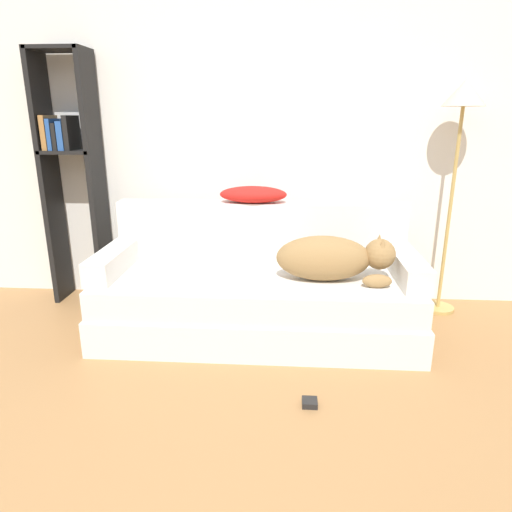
{
  "coord_description": "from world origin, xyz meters",
  "views": [
    {
      "loc": [
        0.41,
        -0.82,
        1.34
      ],
      "look_at": [
        0.23,
        1.75,
        0.55
      ],
      "focal_mm": 32.0,
      "sensor_mm": 36.0,
      "label": 1
    }
  ],
  "objects_px": {
    "dog": "(332,258)",
    "laptop": "(232,274)",
    "bookshelf": "(71,167)",
    "power_adapter": "(310,403)",
    "couch": "(257,305)",
    "floor_lamp": "(461,121)",
    "throw_pillow": "(253,194)"
  },
  "relations": [
    {
      "from": "couch",
      "to": "floor_lamp",
      "type": "height_order",
      "value": "floor_lamp"
    },
    {
      "from": "laptop",
      "to": "floor_lamp",
      "type": "bearing_deg",
      "value": 10.3
    },
    {
      "from": "power_adapter",
      "to": "floor_lamp",
      "type": "bearing_deg",
      "value": 51.36
    },
    {
      "from": "dog",
      "to": "throw_pillow",
      "type": "height_order",
      "value": "throw_pillow"
    },
    {
      "from": "bookshelf",
      "to": "dog",
      "type": "bearing_deg",
      "value": -17.61
    },
    {
      "from": "laptop",
      "to": "dog",
      "type": "bearing_deg",
      "value": -11.99
    },
    {
      "from": "couch",
      "to": "throw_pillow",
      "type": "height_order",
      "value": "throw_pillow"
    },
    {
      "from": "couch",
      "to": "power_adapter",
      "type": "distance_m",
      "value": 0.83
    },
    {
      "from": "couch",
      "to": "floor_lamp",
      "type": "relative_size",
      "value": 1.26
    },
    {
      "from": "dog",
      "to": "throw_pillow",
      "type": "relative_size",
      "value": 1.57
    },
    {
      "from": "couch",
      "to": "bookshelf",
      "type": "height_order",
      "value": "bookshelf"
    },
    {
      "from": "floor_lamp",
      "to": "power_adapter",
      "type": "distance_m",
      "value": 2.02
    },
    {
      "from": "couch",
      "to": "dog",
      "type": "height_order",
      "value": "dog"
    },
    {
      "from": "couch",
      "to": "dog",
      "type": "distance_m",
      "value": 0.57
    },
    {
      "from": "bookshelf",
      "to": "power_adapter",
      "type": "height_order",
      "value": "bookshelf"
    },
    {
      "from": "bookshelf",
      "to": "floor_lamp",
      "type": "relative_size",
      "value": 1.14
    },
    {
      "from": "dog",
      "to": "power_adapter",
      "type": "relative_size",
      "value": 9.42
    },
    {
      "from": "laptop",
      "to": "bookshelf",
      "type": "distance_m",
      "value": 1.45
    },
    {
      "from": "dog",
      "to": "laptop",
      "type": "height_order",
      "value": "dog"
    },
    {
      "from": "bookshelf",
      "to": "power_adapter",
      "type": "relative_size",
      "value": 23.93
    },
    {
      "from": "throw_pillow",
      "to": "floor_lamp",
      "type": "distance_m",
      "value": 1.41
    },
    {
      "from": "power_adapter",
      "to": "couch",
      "type": "bearing_deg",
      "value": 112.07
    },
    {
      "from": "power_adapter",
      "to": "dog",
      "type": "bearing_deg",
      "value": 78.18
    },
    {
      "from": "laptop",
      "to": "power_adapter",
      "type": "bearing_deg",
      "value": -66.46
    },
    {
      "from": "dog",
      "to": "laptop",
      "type": "distance_m",
      "value": 0.62
    },
    {
      "from": "bookshelf",
      "to": "floor_lamp",
      "type": "bearing_deg",
      "value": -1.06
    },
    {
      "from": "dog",
      "to": "bookshelf",
      "type": "bearing_deg",
      "value": 162.39
    },
    {
      "from": "laptop",
      "to": "throw_pillow",
      "type": "height_order",
      "value": "throw_pillow"
    },
    {
      "from": "dog",
      "to": "floor_lamp",
      "type": "bearing_deg",
      "value": 32.42
    },
    {
      "from": "throw_pillow",
      "to": "power_adapter",
      "type": "xyz_separation_m",
      "value": [
        0.35,
        -1.08,
        -0.83
      ]
    },
    {
      "from": "laptop",
      "to": "throw_pillow",
      "type": "xyz_separation_m",
      "value": [
        0.1,
        0.35,
        0.44
      ]
    },
    {
      "from": "floor_lamp",
      "to": "laptop",
      "type": "bearing_deg",
      "value": -161.05
    }
  ]
}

